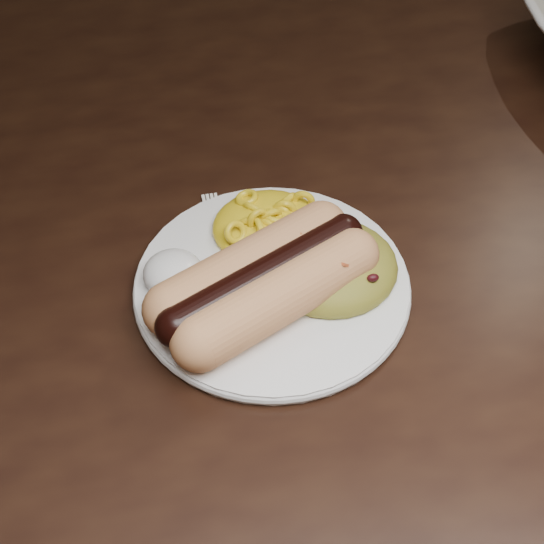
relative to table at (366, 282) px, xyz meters
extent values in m
cube|color=black|center=(0.00, 0.00, 0.07)|extent=(1.60, 0.90, 0.04)
cylinder|color=white|center=(-0.10, -0.07, 0.10)|extent=(0.23, 0.23, 0.01)
cylinder|color=#DA8F53|center=(-0.11, -0.10, 0.12)|extent=(0.14, 0.09, 0.04)
cylinder|color=#DA8F53|center=(-0.11, -0.07, 0.12)|extent=(0.14, 0.09, 0.04)
cylinder|color=black|center=(-0.11, -0.09, 0.13)|extent=(0.15, 0.09, 0.03)
ellipsoid|color=yellow|center=(-0.09, -0.02, 0.12)|extent=(0.09, 0.09, 0.03)
ellipsoid|color=white|center=(-0.17, -0.05, 0.12)|extent=(0.06, 0.06, 0.03)
ellipsoid|color=#B97D25|center=(-0.06, -0.07, 0.12)|extent=(0.10, 0.10, 0.04)
cube|color=white|center=(-0.13, -0.04, 0.09)|extent=(0.04, 0.13, 0.00)
camera|label=1|loc=(-0.19, -0.47, 0.57)|focal=55.00mm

